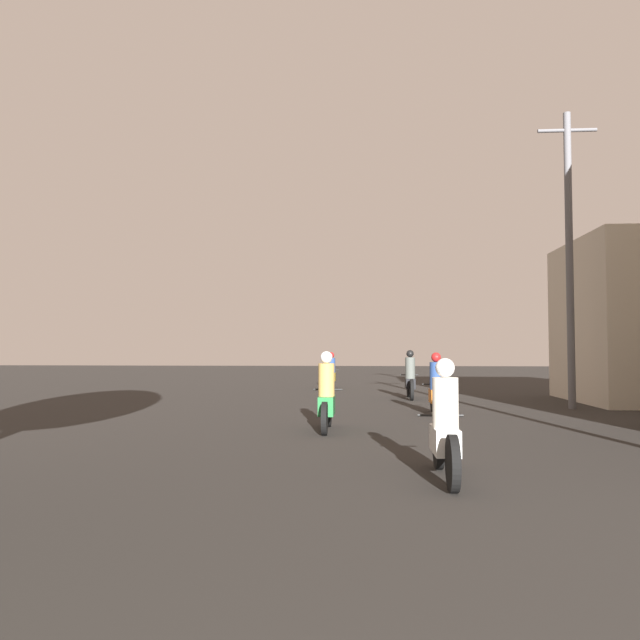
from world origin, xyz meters
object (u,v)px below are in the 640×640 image
Objects in this scene: motorcycle_orange at (436,389)px; utility_pole_far at (569,253)px; motorcycle_black at (410,379)px; motorcycle_white at (445,431)px; motorcycle_yellow at (331,374)px; motorcycle_green at (327,399)px.

utility_pole_far reaches higher than motorcycle_orange.
motorcycle_black is (-0.29, 4.92, 0.01)m from motorcycle_orange.
utility_pole_far is (4.64, 9.61, 3.66)m from motorcycle_white.
motorcycle_black is at bearing 84.16° from motorcycle_orange.
motorcycle_black reaches higher than motorcycle_yellow.
motorcycle_white is 1.04× the size of motorcycle_orange.
motorcycle_black reaches higher than motorcycle_green.
motorcycle_orange reaches higher than motorcycle_white.
motorcycle_green is at bearing -87.72° from motorcycle_yellow.
motorcycle_black is at bearing 143.40° from utility_pole_far.
motorcycle_orange is 4.92m from motorcycle_black.
motorcycle_white is at bearing -104.82° from motorcycle_orange.
utility_pole_far reaches higher than motorcycle_yellow.
motorcycle_orange is at bearing 44.57° from motorcycle_green.
utility_pole_far is (3.87, 1.83, 3.65)m from motorcycle_orange.
motorcycle_yellow is 0.25× the size of utility_pole_far.
motorcycle_white is 0.98× the size of motorcycle_black.
utility_pole_far is at bearing 30.83° from motorcycle_green.
motorcycle_green is 1.00× the size of motorcycle_orange.
motorcycle_green is 0.94× the size of motorcycle_black.
utility_pole_far is at bearing 68.27° from motorcycle_white.
motorcycle_black is (0.47, 12.70, 0.03)m from motorcycle_white.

